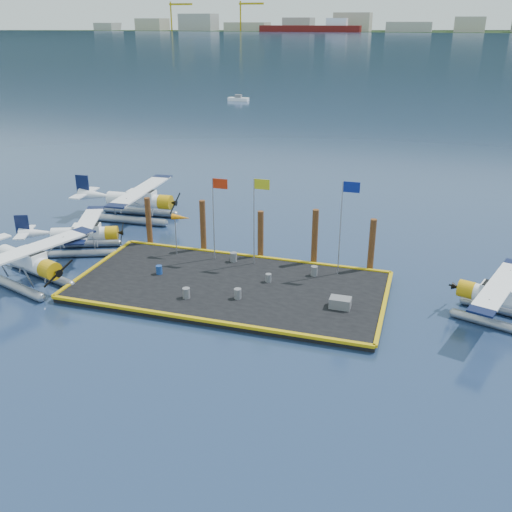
{
  "coord_description": "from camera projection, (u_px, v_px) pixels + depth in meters",
  "views": [
    {
      "loc": [
        11.64,
        -31.83,
        16.46
      ],
      "look_at": [
        1.2,
        2.0,
        1.77
      ],
      "focal_mm": 40.0,
      "sensor_mm": 36.0,
      "label": 1
    }
  ],
  "objects": [
    {
      "name": "piling_3",
      "position": [
        315.0,
        239.0,
        40.29
      ],
      "size": [
        0.44,
        0.44,
        4.3
      ],
      "primitive_type": "cylinder",
      "color": "#492414",
      "rests_on": "ground"
    },
    {
      "name": "crate",
      "position": [
        340.0,
        303.0,
        34.29
      ],
      "size": [
        1.27,
        0.85,
        0.64
      ],
      "primitive_type": "cube",
      "color": "slate",
      "rests_on": "dock"
    },
    {
      "name": "piling_0",
      "position": [
        149.0,
        223.0,
        43.88
      ],
      "size": [
        0.44,
        0.44,
        4.0
      ],
      "primitive_type": "cylinder",
      "color": "#492414",
      "rests_on": "ground"
    },
    {
      "name": "seaplane_c",
      "position": [
        138.0,
        202.0,
        50.18
      ],
      "size": [
        9.49,
        10.45,
        3.72
      ],
      "rotation": [
        0.0,
        0.0,
        -1.52
      ],
      "color": "gray",
      "rests_on": "ground"
    },
    {
      "name": "flagpole_red",
      "position": [
        216.0,
        206.0,
        39.86
      ],
      "size": [
        1.14,
        0.08,
        6.0
      ],
      "color": "#9C9CA4",
      "rests_on": "dock"
    },
    {
      "name": "drum_0",
      "position": [
        159.0,
        270.0,
        38.85
      ],
      "size": [
        0.42,
        0.42,
        0.6
      ],
      "primitive_type": "cylinder",
      "color": "navy",
      "rests_on": "dock"
    },
    {
      "name": "flagpole_yellow",
      "position": [
        257.0,
        209.0,
        39.0
      ],
      "size": [
        1.14,
        0.08,
        6.2
      ],
      "color": "#9C9CA4",
      "rests_on": "dock"
    },
    {
      "name": "seaplane_b",
      "position": [
        83.0,
        236.0,
        43.19
      ],
      "size": [
        8.03,
        8.5,
        3.08
      ],
      "rotation": [
        0.0,
        0.0,
        -1.2
      ],
      "color": "gray",
      "rests_on": "ground"
    },
    {
      "name": "ground",
      "position": [
        230.0,
        290.0,
        37.57
      ],
      "size": [
        4000.0,
        4000.0,
        0.0
      ],
      "primitive_type": "plane",
      "color": "navy",
      "rests_on": "ground"
    },
    {
      "name": "dock_bumpers",
      "position": [
        230.0,
        283.0,
        37.38
      ],
      "size": [
        20.25,
        10.25,
        0.18
      ],
      "primitive_type": null,
      "color": "#C19C0B",
      "rests_on": "dock"
    },
    {
      "name": "seaplane_a",
      "position": [
        27.0,
        263.0,
        37.75
      ],
      "size": [
        9.2,
        9.82,
        3.52
      ],
      "rotation": [
        0.0,
        0.0,
        -1.9
      ],
      "color": "gray",
      "rests_on": "ground"
    },
    {
      "name": "seaplane_d",
      "position": [
        504.0,
        301.0,
        33.08
      ],
      "size": [
        8.11,
        8.66,
        3.1
      ],
      "rotation": [
        0.0,
        0.0,
        1.25
      ],
      "color": "gray",
      "rests_on": "ground"
    },
    {
      "name": "drum_5",
      "position": [
        234.0,
        257.0,
        40.82
      ],
      "size": [
        0.48,
        0.48,
        0.68
      ],
      "primitive_type": "cylinder",
      "color": "slate",
      "rests_on": "dock"
    },
    {
      "name": "drum_2",
      "position": [
        268.0,
        278.0,
        37.68
      ],
      "size": [
        0.4,
        0.4,
        0.56
      ],
      "primitive_type": "cylinder",
      "color": "slate",
      "rests_on": "dock"
    },
    {
      "name": "drum_1",
      "position": [
        238.0,
        294.0,
        35.41
      ],
      "size": [
        0.46,
        0.46,
        0.65
      ],
      "primitive_type": "cylinder",
      "color": "slate",
      "rests_on": "dock"
    },
    {
      "name": "dock",
      "position": [
        230.0,
        287.0,
        37.49
      ],
      "size": [
        20.0,
        10.0,
        0.4
      ],
      "primitive_type": "cube",
      "color": "black",
      "rests_on": "ground"
    },
    {
      "name": "drum_4",
      "position": [
        314.0,
        271.0,
        38.61
      ],
      "size": [
        0.47,
        0.47,
        0.66
      ],
      "primitive_type": "cylinder",
      "color": "slate",
      "rests_on": "dock"
    },
    {
      "name": "flagpole_blue",
      "position": [
        344.0,
        214.0,
        37.3
      ],
      "size": [
        1.14,
        0.08,
        6.5
      ],
      "color": "#9C9CA4",
      "rests_on": "dock"
    },
    {
      "name": "windsock",
      "position": [
        181.0,
        218.0,
        41.05
      ],
      "size": [
        1.4,
        0.44,
        3.12
      ],
      "color": "#9C9CA4",
      "rests_on": "dock"
    },
    {
      "name": "piling_4",
      "position": [
        372.0,
        247.0,
        39.25
      ],
      "size": [
        0.44,
        0.44,
        4.0
      ],
      "primitive_type": "cylinder",
      "color": "#492414",
      "rests_on": "ground"
    },
    {
      "name": "piling_2",
      "position": [
        261.0,
        236.0,
        41.47
      ],
      "size": [
        0.44,
        0.44,
        3.8
      ],
      "primitive_type": "cylinder",
      "color": "#492414",
      "rests_on": "ground"
    },
    {
      "name": "piling_1",
      "position": [
        203.0,
        227.0,
        42.62
      ],
      "size": [
        0.44,
        0.44,
        4.2
      ],
      "primitive_type": "cylinder",
      "color": "#492414",
      "rests_on": "ground"
    },
    {
      "name": "drum_3",
      "position": [
        186.0,
        293.0,
        35.48
      ],
      "size": [
        0.47,
        0.47,
        0.66
      ],
      "primitive_type": "cylinder",
      "color": "slate",
      "rests_on": "dock"
    }
  ]
}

